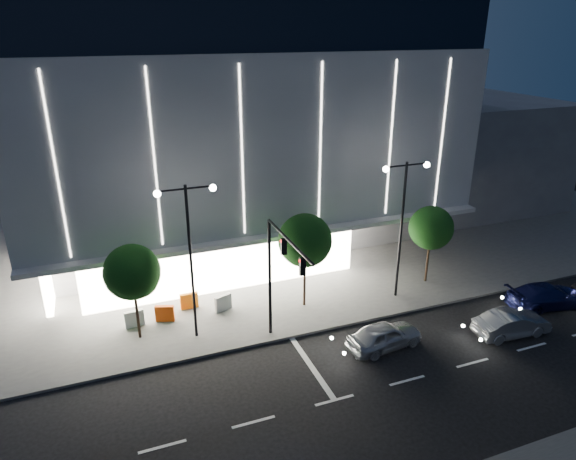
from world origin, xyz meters
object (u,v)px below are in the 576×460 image
Objects in this scene: barrier_c at (165,313)px; tree_left at (133,275)px; street_lamp_west at (189,241)px; tree_mid at (305,243)px; car_lead at (384,336)px; car_third at (547,296)px; traffic_mast at (279,266)px; street_lamp_east at (403,211)px; tree_right at (431,230)px; car_second at (512,324)px; barrier_b at (134,319)px; barrier_a at (189,301)px; barrier_d at (223,303)px.

tree_left is at bearing -124.13° from barrier_c.
tree_mid is (7.03, 1.02, -1.62)m from street_lamp_west.
car_lead is 11.78m from car_third.
traffic_mast is at bearing -33.65° from street_lamp_west.
car_lead is at bearing -128.20° from street_lamp_east.
car_second is (0.73, -7.13, -3.16)m from tree_right.
traffic_mast reaches higher than car_second.
street_lamp_east reaches higher than barrier_c.
traffic_mast reaches higher than car_third.
street_lamp_east is at bearing 35.26° from car_second.
barrier_c is (1.73, -0.06, 0.00)m from barrier_b.
street_lamp_east is 8.18× the size of barrier_b.
car_third is (24.15, -5.40, -3.29)m from tree_left.
barrier_a is 3.48m from barrier_b.
traffic_mast is 1.38× the size of car_third.
barrier_a and barrier_d have the same top height.
car_third is at bearing -12.60° from tree_left.
tree_left is 0.93× the size of tree_mid.
tree_right is (16.03, 1.02, -2.07)m from street_lamp_west.
street_lamp_west reaches higher than barrier_c.
barrier_b is at bearing 160.00° from barrier_d.
street_lamp_east is at bearing -9.69° from tree_mid.
barrier_d is (1.89, -0.99, 0.00)m from barrier_a.
barrier_a is (-20.96, 7.56, -0.09)m from car_third.
street_lamp_west reaches higher than car_lead.
car_lead is 3.93× the size of barrier_a.
car_lead is at bearing -67.10° from tree_mid.
barrier_a is (-12.79, 3.18, -5.31)m from street_lamp_east.
tree_right is at bearing 3.64° from street_lamp_west.
tree_mid is 6.26m from barrier_d.
car_second is at bearing -29.84° from barrier_a.
barrier_b is (-3.15, 2.25, -5.31)m from street_lamp_west.
barrier_c is 1.00× the size of barrier_d.
car_third is at bearing -20.89° from tree_mid.
street_lamp_east is (9.00, 2.66, 0.93)m from traffic_mast.
car_third is at bearing -5.71° from traffic_mast.
barrier_c is (-1.63, -0.98, 0.00)m from barrier_a.
traffic_mast is 6.43× the size of barrier_c.
car_lead is 0.98× the size of car_second.
car_third reaches higher than barrier_a.
tree_right is 8.09m from car_third.
street_lamp_east is 8.87m from car_second.
barrier_b is (-19.90, 8.36, -0.08)m from car_second.
tree_mid is at bearing 0.00° from tree_left.
tree_left is 24.96m from car_third.
barrier_a is at bearing 166.04° from street_lamp_east.
street_lamp_west is 3.69m from tree_left.
barrier_a is (-6.81, 2.16, -3.68)m from tree_mid.
street_lamp_west is (-4.00, 2.66, 0.93)m from traffic_mast.
street_lamp_west reaches higher than barrier_b.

